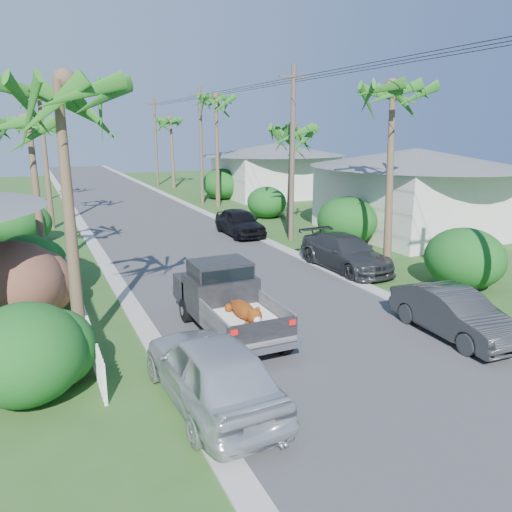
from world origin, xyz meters
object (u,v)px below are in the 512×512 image
palm_l_d (29,121)px  palm_r_c (216,97)px  parked_car_rf (240,222)px  palm_r_a (396,88)px  palm_l_c (38,92)px  house_right_far (274,172)px  palm_r_d (171,120)px  utility_pole_b (292,154)px  parked_car_rn (454,314)px  house_right_near (413,194)px  parked_car_ln (211,370)px  utility_pole_d (156,141)px  pickup_truck (224,297)px  palm_r_b (291,127)px  utility_pole_c (201,145)px  parked_car_rm (345,253)px  palm_l_b (29,122)px  palm_l_a (57,83)px

palm_l_d → palm_r_c: bearing=-32.2°
parked_car_rf → palm_r_a: 11.84m
palm_l_c → palm_r_c: palm_r_c is taller
palm_r_a → house_right_far: bearing=74.4°
palm_r_d → utility_pole_b: bearing=-91.9°
parked_car_rn → house_right_near: (9.23, 12.28, 1.53)m
parked_car_ln → palm_r_c: size_ratio=0.51×
palm_l_c → utility_pole_d: palm_l_c is taller
parked_car_rf → palm_r_d: 25.49m
parked_car_rn → pickup_truck: bearing=153.1°
pickup_truck → palm_r_b: palm_r_b is taller
parked_car_rn → palm_l_c: (-9.77, 22.28, 7.23)m
parked_car_rf → utility_pole_c: 13.33m
palm_l_d → house_right_far: palm_l_d is taller
palm_r_a → palm_l_c: bearing=127.6°
pickup_truck → parked_car_rm: (7.10, 4.05, -0.29)m
palm_l_d → utility_pole_d: size_ratio=0.86×
parked_car_rm → palm_r_b: bearing=76.7°
palm_r_a → palm_r_b: size_ratio=1.21×
house_right_near → house_right_far: house_right_near is taller
pickup_truck → parked_car_ln: pickup_truck is taller
palm_r_d → utility_pole_d: (-0.90, 3.00, -2.14)m
house_right_far → utility_pole_b: (-7.40, -17.00, 2.48)m
parked_car_ln → house_right_near: 21.29m
pickup_truck → palm_r_c: bearing=70.2°
parked_car_ln → palm_l_b: size_ratio=0.65×
palm_r_c → palm_r_d: size_ratio=1.17×
parked_car_ln → house_right_near: bearing=-144.8°
parked_car_rm → house_right_near: bearing=30.0°
parked_car_rn → palm_r_b: bearing=81.5°
palm_l_a → palm_r_a: 12.86m
palm_r_a → house_right_near: 10.39m
parked_car_rf → utility_pole_c: size_ratio=0.49×
parked_car_rf → palm_l_b: 12.20m
palm_l_c → house_right_far: palm_l_c is taller
parked_car_rm → utility_pole_d: bearing=87.0°
palm_l_a → house_right_near: bearing=25.1°
palm_l_b → utility_pole_c: 20.30m
palm_l_a → house_right_far: (19.20, 27.00, -4.81)m
pickup_truck → utility_pole_c: 26.45m
parked_car_rn → parked_car_rm: (1.23, 7.28, 0.04)m
palm_l_a → palm_l_d: 31.01m
palm_r_b → palm_r_c: size_ratio=0.77×
palm_l_d → palm_r_a: bearing=-65.4°
parked_car_rf → house_right_far: size_ratio=0.49×
palm_l_a → utility_pole_d: utility_pole_d is taller
palm_l_c → palm_r_b: 14.55m
palm_r_b → palm_r_d: (-0.10, 25.00, 0.79)m
palm_r_d → palm_l_c: bearing=-124.8°
parked_car_rm → parked_car_ln: size_ratio=1.04×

